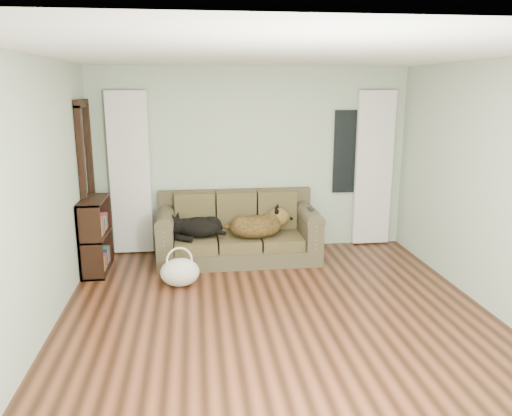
{
  "coord_description": "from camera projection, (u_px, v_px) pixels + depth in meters",
  "views": [
    {
      "loc": [
        -0.81,
        -4.55,
        2.31
      ],
      "look_at": [
        -0.04,
        1.6,
        0.81
      ],
      "focal_mm": 35.0,
      "sensor_mm": 36.0,
      "label": 1
    }
  ],
  "objects": [
    {
      "name": "ceiling",
      "position": [
        283.0,
        54.0,
        4.42
      ],
      "size": [
        5.0,
        5.0,
        0.0
      ],
      "primitive_type": "plane",
      "color": "white",
      "rests_on": "ground"
    },
    {
      "name": "dog_black_lab",
      "position": [
        197.0,
        227.0,
        6.71
      ],
      "size": [
        0.69,
        0.53,
        0.27
      ],
      "primitive_type": "ellipsoid",
      "rotation": [
        0.0,
        0.0,
        -0.14
      ],
      "color": "black",
      "rests_on": "sofa"
    },
    {
      "name": "door_casing",
      "position": [
        88.0,
        187.0,
        6.5
      ],
      "size": [
        0.07,
        0.6,
        2.1
      ],
      "primitive_type": "cube",
      "color": "black",
      "rests_on": "ground"
    },
    {
      "name": "dog_shepherd",
      "position": [
        258.0,
        226.0,
        6.73
      ],
      "size": [
        0.77,
        0.57,
        0.32
      ],
      "primitive_type": "ellipsoid",
      "rotation": [
        0.0,
        0.0,
        3.22
      ],
      "color": "black",
      "rests_on": "sofa"
    },
    {
      "name": "wall_left",
      "position": [
        34.0,
        204.0,
        4.46
      ],
      "size": [
        0.04,
        5.0,
        2.6
      ],
      "primitive_type": "cube",
      "color": "#A8BEA2",
      "rests_on": "ground"
    },
    {
      "name": "wall_right",
      "position": [
        502.0,
        191.0,
        5.0
      ],
      "size": [
        0.04,
        5.0,
        2.6
      ],
      "primitive_type": "cube",
      "color": "#A8BEA2",
      "rests_on": "ground"
    },
    {
      "name": "wall_back",
      "position": [
        251.0,
        160.0,
        7.14
      ],
      "size": [
        4.5,
        0.04,
        2.6
      ],
      "primitive_type": "cube",
      "color": "#A8BEA2",
      "rests_on": "ground"
    },
    {
      "name": "curtain_left",
      "position": [
        130.0,
        174.0,
        6.89
      ],
      "size": [
        0.55,
        0.08,
        2.25
      ],
      "primitive_type": "cube",
      "color": "white",
      "rests_on": "ground"
    },
    {
      "name": "bookshelf",
      "position": [
        96.0,
        233.0,
        6.36
      ],
      "size": [
        0.36,
        0.78,
        0.95
      ],
      "primitive_type": "cube",
      "rotation": [
        0.0,
        0.0,
        0.09
      ],
      "color": "black",
      "rests_on": "floor"
    },
    {
      "name": "sofa",
      "position": [
        238.0,
        228.0,
        6.8
      ],
      "size": [
        2.17,
        0.94,
        0.89
      ],
      "primitive_type": "cube",
      "color": "#31261B",
      "rests_on": "floor"
    },
    {
      "name": "tv_remote",
      "position": [
        311.0,
        209.0,
        6.67
      ],
      "size": [
        0.06,
        0.19,
        0.02
      ],
      "primitive_type": "cube",
      "rotation": [
        0.0,
        0.0,
        -0.02
      ],
      "color": "black",
      "rests_on": "sofa"
    },
    {
      "name": "tote_bag",
      "position": [
        180.0,
        273.0,
        5.94
      ],
      "size": [
        0.51,
        0.41,
        0.34
      ],
      "primitive_type": "ellipsoid",
      "rotation": [
        0.0,
        0.0,
        -0.12
      ],
      "color": "white",
      "rests_on": "floor"
    },
    {
      "name": "curtain_right",
      "position": [
        374.0,
        169.0,
        7.31
      ],
      "size": [
        0.55,
        0.08,
        2.25
      ],
      "primitive_type": "cube",
      "color": "white",
      "rests_on": "ground"
    },
    {
      "name": "window_pane",
      "position": [
        350.0,
        152.0,
        7.26
      ],
      "size": [
        0.5,
        0.03,
        1.2
      ],
      "primitive_type": "cube",
      "color": "black",
      "rests_on": "wall_back"
    },
    {
      "name": "floor",
      "position": [
        280.0,
        323.0,
        5.03
      ],
      "size": [
        5.0,
        5.0,
        0.0
      ],
      "primitive_type": "plane",
      "color": "black",
      "rests_on": "ground"
    }
  ]
}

